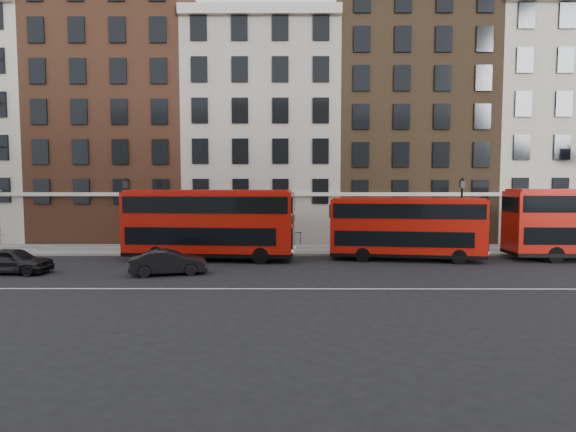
{
  "coord_description": "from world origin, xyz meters",
  "views": [
    {
      "loc": [
        2.34,
        -23.1,
        4.97
      ],
      "look_at": [
        2.23,
        5.0,
        3.0
      ],
      "focal_mm": 28.0,
      "sensor_mm": 36.0,
      "label": 1
    }
  ],
  "objects_px": {
    "bus_c": "(405,227)",
    "bus_b": "(209,223)",
    "car_rear": "(13,261)",
    "car_front": "(169,262)"
  },
  "relations": [
    {
      "from": "bus_b",
      "to": "bus_c",
      "type": "height_order",
      "value": "bus_b"
    },
    {
      "from": "bus_b",
      "to": "car_rear",
      "type": "distance_m",
      "value": 11.28
    },
    {
      "from": "car_front",
      "to": "bus_c",
      "type": "bearing_deg",
      "value": -85.03
    },
    {
      "from": "bus_b",
      "to": "car_front",
      "type": "height_order",
      "value": "bus_b"
    },
    {
      "from": "bus_c",
      "to": "bus_b",
      "type": "bearing_deg",
      "value": -172.13
    },
    {
      "from": "bus_c",
      "to": "car_front",
      "type": "height_order",
      "value": "bus_c"
    },
    {
      "from": "bus_b",
      "to": "car_rear",
      "type": "relative_size",
      "value": 2.62
    },
    {
      "from": "car_front",
      "to": "car_rear",
      "type": "bearing_deg",
      "value": 74.92
    },
    {
      "from": "car_rear",
      "to": "bus_b",
      "type": "bearing_deg",
      "value": -61.46
    },
    {
      "from": "car_rear",
      "to": "car_front",
      "type": "height_order",
      "value": "car_rear"
    }
  ]
}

